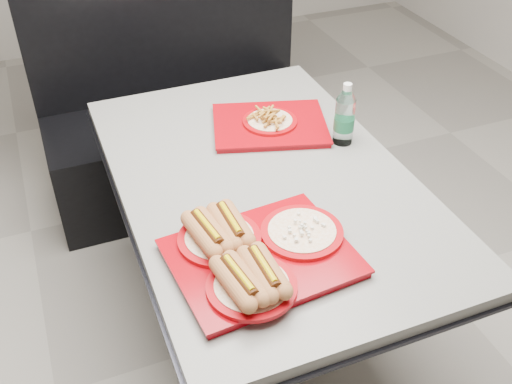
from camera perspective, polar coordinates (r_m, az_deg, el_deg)
name	(u,v)px	position (r m, az deg, el deg)	size (l,w,h in m)	color
ground	(263,330)	(2.44, 0.64, -12.98)	(6.00, 6.00, 0.00)	gray
diner_table	(264,216)	(2.02, 0.75, -2.32)	(0.92, 1.42, 0.75)	black
booth_bench	(179,113)	(2.99, -7.35, 7.46)	(1.30, 0.57, 1.35)	black
tray_near	(254,253)	(1.59, -0.18, -5.83)	(0.50, 0.43, 0.10)	#94040C
tray_far	(270,122)	(2.16, 1.33, 6.64)	(0.47, 0.42, 0.08)	#94040C
water_bottle	(344,118)	(2.06, 8.43, 7.03)	(0.07, 0.07, 0.22)	silver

